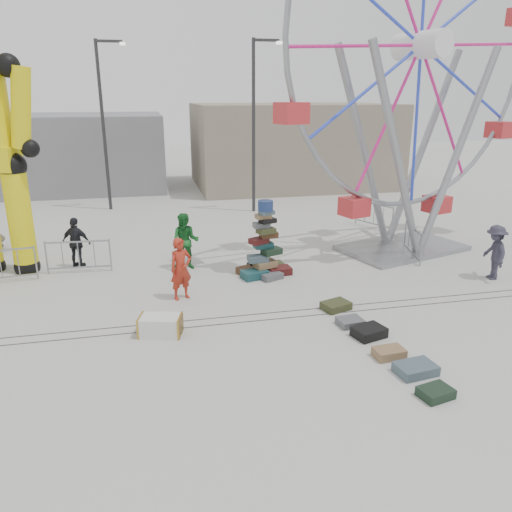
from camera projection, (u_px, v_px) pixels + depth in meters
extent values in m
plane|color=#9E9E99|center=(248.00, 333.00, 12.25)|extent=(90.00, 90.00, 0.00)
cube|color=#47443F|center=(243.00, 322.00, 12.81)|extent=(40.00, 0.04, 0.01)
cube|color=#47443F|center=(240.00, 316.00, 13.18)|extent=(40.00, 0.04, 0.01)
cube|color=gray|center=(292.00, 145.00, 31.48)|extent=(12.00, 8.00, 5.00)
cube|color=gray|center=(80.00, 151.00, 30.73)|extent=(10.00, 8.00, 4.40)
cylinder|color=#2D2D30|center=(254.00, 129.00, 23.69)|extent=(0.16, 0.16, 8.00)
cube|color=#2D2D30|center=(266.00, 40.00, 22.61)|extent=(1.20, 0.15, 0.12)
cube|color=silver|center=(279.00, 43.00, 22.76)|extent=(0.25, 0.25, 0.12)
cylinder|color=#2D2D30|center=(103.00, 128.00, 24.10)|extent=(0.16, 0.16, 8.00)
cube|color=#2D2D30|center=(109.00, 41.00, 23.01)|extent=(1.20, 0.15, 0.12)
cube|color=silver|center=(123.00, 44.00, 23.17)|extent=(0.25, 0.25, 0.12)
cube|color=#19474D|center=(255.00, 274.00, 15.84)|extent=(0.91, 0.74, 0.26)
cube|color=#4D1414|center=(279.00, 271.00, 16.20)|extent=(0.78, 0.57, 0.24)
cube|color=#472B17|center=(248.00, 270.00, 16.27)|extent=(0.83, 0.72, 0.22)
cube|color=#383D1E|center=(273.00, 266.00, 16.63)|extent=(0.78, 0.59, 0.24)
cube|color=#595C61|center=(271.00, 276.00, 15.77)|extent=(0.79, 0.67, 0.20)
cube|color=black|center=(258.00, 266.00, 16.62)|extent=(0.70, 0.52, 0.22)
cube|color=olive|center=(265.00, 264.00, 16.07)|extent=(0.80, 0.66, 0.22)
cube|color=#475C66|center=(258.00, 258.00, 15.94)|extent=(0.64, 0.45, 0.20)
cube|color=#192E1E|center=(272.00, 251.00, 16.02)|extent=(0.72, 0.60, 0.20)
cube|color=#19474D|center=(263.00, 245.00, 16.02)|extent=(0.65, 0.49, 0.18)
cube|color=#4D1414|center=(259.00, 241.00, 15.85)|extent=(0.69, 0.61, 0.18)
cube|color=#472B17|center=(269.00, 235.00, 15.88)|extent=(0.57, 0.41, 0.18)
cube|color=#383D1E|center=(266.00, 231.00, 15.68)|extent=(0.65, 0.53, 0.16)
cube|color=#595C61|center=(261.00, 225.00, 15.71)|extent=(0.52, 0.36, 0.16)
cube|color=black|center=(268.00, 221.00, 15.66)|extent=(0.58, 0.49, 0.14)
cube|color=olive|center=(263.00, 216.00, 15.61)|extent=(0.51, 0.38, 0.14)
cube|color=#475C66|center=(267.00, 213.00, 15.53)|extent=(0.53, 0.45, 0.12)
cylinder|color=navy|center=(265.00, 206.00, 15.48)|extent=(0.48, 0.48, 0.32)
sphere|color=black|center=(27.00, 266.00, 16.46)|extent=(0.82, 0.82, 0.82)
cylinder|color=yellow|center=(20.00, 220.00, 15.97)|extent=(0.76, 0.76, 3.46)
sphere|color=black|center=(12.00, 166.00, 15.43)|extent=(0.86, 0.86, 0.86)
sphere|color=black|center=(8.00, 65.00, 14.51)|extent=(0.69, 0.69, 0.69)
cylinder|color=yellow|center=(21.00, 108.00, 14.87)|extent=(1.01, 0.78, 2.43)
sphere|color=black|center=(30.00, 148.00, 15.23)|extent=(0.56, 0.56, 0.56)
cube|color=gray|center=(402.00, 248.00, 18.69)|extent=(5.04, 3.85, 0.18)
cylinder|color=gray|center=(397.00, 159.00, 16.29)|extent=(3.04, 1.16, 7.22)
cylinder|color=gray|center=(457.00, 154.00, 17.62)|extent=(3.04, 1.16, 7.22)
cylinder|color=gray|center=(364.00, 154.00, 17.61)|extent=(3.04, 1.16, 7.22)
cylinder|color=gray|center=(422.00, 150.00, 18.95)|extent=(3.04, 1.16, 7.22)
cylinder|color=white|center=(421.00, 45.00, 16.51)|extent=(1.42, 2.13, 0.89)
torus|color=gray|center=(421.00, 45.00, 16.51)|extent=(10.44, 3.33, 10.86)
cube|color=red|center=(405.00, 215.00, 18.31)|extent=(1.00, 1.00, 0.62)
cube|color=silver|center=(161.00, 326.00, 12.10)|extent=(1.13, 0.83, 0.47)
cube|color=#383D1E|center=(336.00, 306.00, 13.55)|extent=(0.87, 0.75, 0.21)
cube|color=#595C61|center=(350.00, 322.00, 12.62)|extent=(0.67, 0.57, 0.18)
cube|color=black|center=(369.00, 332.00, 12.02)|extent=(0.88, 0.75, 0.25)
cube|color=olive|center=(389.00, 353.00, 11.09)|extent=(0.70, 0.49, 0.21)
cube|color=#475C66|center=(416.00, 369.00, 10.44)|extent=(0.90, 0.67, 0.21)
cube|color=#192E1E|center=(436.00, 393.00, 9.63)|extent=(0.72, 0.60, 0.19)
imported|color=#A32717|center=(181.00, 269.00, 14.04)|extent=(0.76, 0.63, 1.79)
imported|color=#196525|center=(186.00, 241.00, 16.48)|extent=(1.07, 0.92, 1.89)
imported|color=black|center=(76.00, 243.00, 16.64)|extent=(1.09, 0.77, 1.71)
imported|color=#2A2836|center=(495.00, 252.00, 15.58)|extent=(0.86, 1.23, 1.74)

